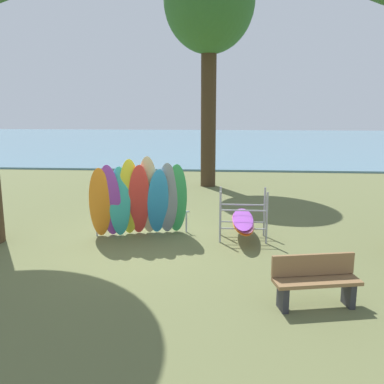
{
  "coord_description": "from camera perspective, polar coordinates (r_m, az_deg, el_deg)",
  "views": [
    {
      "loc": [
        1.85,
        -9.41,
        3.22
      ],
      "look_at": [
        1.07,
        0.97,
        1.1
      ],
      "focal_mm": 39.57,
      "sensor_mm": 36.0,
      "label": 1
    }
  ],
  "objects": [
    {
      "name": "tree_mid_behind",
      "position": [
        17.53,
        2.34,
        23.94
      ],
      "size": [
        3.47,
        3.47,
        9.18
      ],
      "color": "#42301E",
      "rests_on": "ground"
    },
    {
      "name": "board_storage_rack",
      "position": [
        10.44,
        6.86,
        -3.84
      ],
      "size": [
        1.15,
        2.12,
        1.25
      ],
      "color": "#9EA0A5",
      "rests_on": "ground"
    },
    {
      "name": "ground_plane",
      "position": [
        10.12,
        -6.51,
        -7.13
      ],
      "size": [
        80.0,
        80.0,
        0.0
      ],
      "primitive_type": "plane",
      "color": "#60663D"
    },
    {
      "name": "leaning_board_pile",
      "position": [
        10.42,
        -7.15,
        -1.13
      ],
      "size": [
        2.47,
        1.39,
        2.1
      ],
      "color": "orange",
      "rests_on": "ground"
    },
    {
      "name": "park_bench",
      "position": [
        7.28,
        16.29,
        -11.31
      ],
      "size": [
        1.45,
        0.69,
        0.85
      ],
      "color": "#2D2D33",
      "rests_on": "ground"
    },
    {
      "name": "lake_water",
      "position": [
        39.13,
        1.59,
        6.86
      ],
      "size": [
        80.0,
        36.0,
        0.1
      ],
      "primitive_type": "cube",
      "color": "slate",
      "rests_on": "ground"
    }
  ]
}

